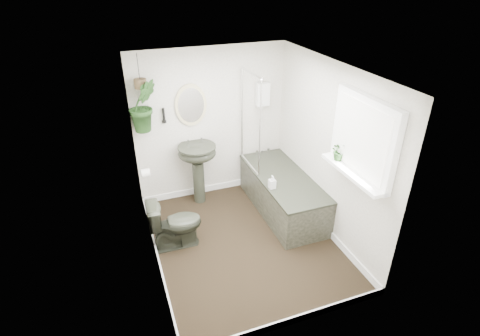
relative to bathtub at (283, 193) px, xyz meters
name	(u,v)px	position (x,y,z in m)	size (l,w,h in m)	color
floor	(244,242)	(-0.80, -0.50, -0.30)	(2.30, 2.80, 0.02)	black
ceiling	(245,69)	(-0.80, -0.50, 2.02)	(2.30, 2.80, 0.02)	white
wall_back	(211,124)	(-0.80, 0.91, 0.86)	(2.30, 0.02, 2.30)	silver
wall_front	(301,238)	(-0.80, -1.91, 0.86)	(2.30, 0.02, 2.30)	silver
wall_left	(146,184)	(-1.96, -0.50, 0.86)	(0.02, 2.80, 2.30)	silver
wall_right	(328,152)	(0.36, -0.50, 0.86)	(0.02, 2.80, 2.30)	silver
skirting	(244,239)	(-0.80, -0.50, -0.24)	(2.30, 2.80, 0.10)	white
bathtub	(283,193)	(0.00, 0.00, 0.00)	(0.72, 1.72, 0.58)	#282B21
bath_screen	(251,122)	(-0.33, 0.49, 0.99)	(0.04, 0.72, 1.40)	silver
shower_box	(263,94)	(0.00, 0.84, 1.26)	(0.20, 0.10, 0.35)	white
oval_mirror	(191,105)	(-1.10, 0.87, 1.21)	(0.46, 0.03, 0.62)	#CDBF8B
wall_sconce	(164,116)	(-1.50, 0.86, 1.11)	(0.04, 0.04, 0.22)	black
toilet_roll_holder	(145,173)	(-1.90, 0.20, 0.61)	(0.11, 0.11, 0.11)	white
window_recess	(364,138)	(0.29, -1.20, 1.36)	(0.08, 1.00, 0.90)	white
window_sill	(352,173)	(0.22, -1.20, 0.94)	(0.18, 1.00, 0.04)	white
window_blinds	(360,138)	(0.24, -1.20, 1.36)	(0.01, 0.86, 0.76)	white
toilet	(175,224)	(-1.65, -0.25, 0.05)	(0.38, 0.67, 0.68)	#282B21
pedestal_sink	(198,174)	(-1.10, 0.67, 0.19)	(0.56, 0.48, 0.95)	#282B21
sill_plant	(340,151)	(0.24, -0.90, 1.07)	(0.21, 0.18, 0.23)	black
hanging_plant	(143,106)	(-1.77, 0.75, 1.33)	(0.39, 0.32, 0.72)	black
soap_bottle	(272,182)	(-0.29, -0.23, 0.39)	(0.09, 0.09, 0.19)	black
hanging_pot	(140,84)	(-1.77, 0.75, 1.62)	(0.16, 0.16, 0.12)	brown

